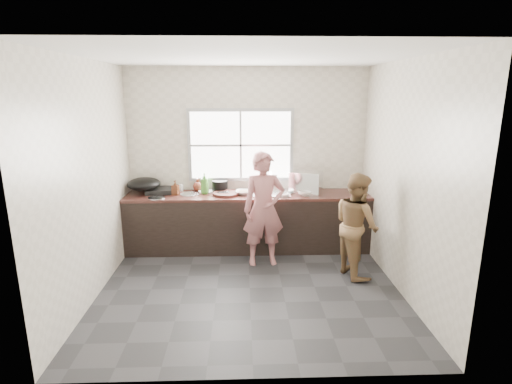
{
  "coord_description": "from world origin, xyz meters",
  "views": [
    {
      "loc": [
        -0.08,
        -4.46,
        2.33
      ],
      "look_at": [
        0.1,
        0.65,
        1.05
      ],
      "focal_mm": 28.0,
      "sensor_mm": 36.0,
      "label": 1
    }
  ],
  "objects_px": {
    "woman": "(264,213)",
    "bowl_held": "(284,195)",
    "bottle_brown_short": "(198,185)",
    "black_pot": "(220,186)",
    "wok": "(144,184)",
    "plate_food": "(206,191)",
    "bowl_crabs": "(306,193)",
    "burner": "(162,190)",
    "bowl_mince": "(244,192)",
    "bottle_brown_tall": "(175,188)",
    "dish_rack": "(306,183)",
    "person_side": "(357,225)",
    "glass_jar": "(181,188)",
    "pot_lid_right": "(190,194)",
    "cutting_board": "(226,194)",
    "bottle_green": "(205,183)",
    "pot_lid_left": "(156,198)"
  },
  "relations": [
    {
      "from": "woman",
      "to": "pot_lid_right",
      "type": "xyz_separation_m",
      "value": [
        -1.07,
        0.54,
        0.13
      ]
    },
    {
      "from": "bowl_crabs",
      "to": "burner",
      "type": "distance_m",
      "value": 2.16
    },
    {
      "from": "bottle_green",
      "to": "burner",
      "type": "xyz_separation_m",
      "value": [
        -0.66,
        0.13,
        -0.13
      ]
    },
    {
      "from": "person_side",
      "to": "bottle_brown_tall",
      "type": "relative_size",
      "value": 6.99
    },
    {
      "from": "wok",
      "to": "pot_lid_right",
      "type": "relative_size",
      "value": 1.72
    },
    {
      "from": "plate_food",
      "to": "burner",
      "type": "xyz_separation_m",
      "value": [
        -0.67,
        0.02,
        0.02
      ]
    },
    {
      "from": "black_pot",
      "to": "plate_food",
      "type": "bearing_deg",
      "value": -174.81
    },
    {
      "from": "cutting_board",
      "to": "bottle_brown_short",
      "type": "distance_m",
      "value": 0.52
    },
    {
      "from": "glass_jar",
      "to": "cutting_board",
      "type": "bearing_deg",
      "value": -21.84
    },
    {
      "from": "bowl_held",
      "to": "black_pot",
      "type": "xyz_separation_m",
      "value": [
        -0.95,
        0.34,
        0.06
      ]
    },
    {
      "from": "woman",
      "to": "bowl_held",
      "type": "relative_size",
      "value": 8.05
    },
    {
      "from": "black_pot",
      "to": "wok",
      "type": "height_order",
      "value": "wok"
    },
    {
      "from": "dish_rack",
      "to": "pot_lid_right",
      "type": "bearing_deg",
      "value": -157.06
    },
    {
      "from": "woman",
      "to": "pot_lid_right",
      "type": "bearing_deg",
      "value": 146.3
    },
    {
      "from": "dish_rack",
      "to": "glass_jar",
      "type": "bearing_deg",
      "value": -164.49
    },
    {
      "from": "bowl_held",
      "to": "plate_food",
      "type": "distance_m",
      "value": 1.2
    },
    {
      "from": "person_side",
      "to": "bowl_held",
      "type": "relative_size",
      "value": 7.44
    },
    {
      "from": "bowl_mince",
      "to": "glass_jar",
      "type": "height_order",
      "value": "glass_jar"
    },
    {
      "from": "bottle_brown_tall",
      "to": "burner",
      "type": "distance_m",
      "value": 0.3
    },
    {
      "from": "bowl_held",
      "to": "wok",
      "type": "distance_m",
      "value": 2.08
    },
    {
      "from": "bowl_mince",
      "to": "black_pot",
      "type": "height_order",
      "value": "black_pot"
    },
    {
      "from": "bowl_mince",
      "to": "person_side",
      "type": "bearing_deg",
      "value": -31.96
    },
    {
      "from": "bowl_mince",
      "to": "plate_food",
      "type": "bearing_deg",
      "value": 162.38
    },
    {
      "from": "plate_food",
      "to": "burner",
      "type": "bearing_deg",
      "value": 178.35
    },
    {
      "from": "bowl_crabs",
      "to": "bottle_brown_tall",
      "type": "distance_m",
      "value": 1.92
    },
    {
      "from": "bottle_green",
      "to": "glass_jar",
      "type": "bearing_deg",
      "value": 154.28
    },
    {
      "from": "bottle_brown_short",
      "to": "bowl_held",
      "type": "bearing_deg",
      "value": -17.03
    },
    {
      "from": "person_side",
      "to": "bottle_brown_short",
      "type": "relative_size",
      "value": 7.72
    },
    {
      "from": "woman",
      "to": "wok",
      "type": "height_order",
      "value": "woman"
    },
    {
      "from": "wok",
      "to": "pot_lid_left",
      "type": "distance_m",
      "value": 0.38
    },
    {
      "from": "person_side",
      "to": "bowl_mince",
      "type": "height_order",
      "value": "person_side"
    },
    {
      "from": "bowl_crabs",
      "to": "black_pot",
      "type": "xyz_separation_m",
      "value": [
        -1.27,
        0.28,
        0.05
      ]
    },
    {
      "from": "black_pot",
      "to": "bottle_green",
      "type": "bearing_deg",
      "value": -149.27
    },
    {
      "from": "black_pot",
      "to": "dish_rack",
      "type": "bearing_deg",
      "value": -7.61
    },
    {
      "from": "bowl_crabs",
      "to": "pot_lid_right",
      "type": "distance_m",
      "value": 1.71
    },
    {
      "from": "woman",
      "to": "bottle_brown_tall",
      "type": "height_order",
      "value": "woman"
    },
    {
      "from": "person_side",
      "to": "bowl_mince",
      "type": "bearing_deg",
      "value": 42.72
    },
    {
      "from": "bowl_held",
      "to": "glass_jar",
      "type": "bearing_deg",
      "value": 165.68
    },
    {
      "from": "pot_lid_left",
      "to": "bowl_held",
      "type": "bearing_deg",
      "value": 1.02
    },
    {
      "from": "dish_rack",
      "to": "pot_lid_left",
      "type": "relative_size",
      "value": 1.86
    },
    {
      "from": "bottle_brown_short",
      "to": "black_pot",
      "type": "bearing_deg",
      "value": -9.2
    },
    {
      "from": "pot_lid_right",
      "to": "black_pot",
      "type": "bearing_deg",
      "value": 23.58
    },
    {
      "from": "bowl_mince",
      "to": "bottle_brown_tall",
      "type": "height_order",
      "value": "bottle_brown_tall"
    },
    {
      "from": "bowl_crabs",
      "to": "black_pot",
      "type": "relative_size",
      "value": 0.82
    },
    {
      "from": "dish_rack",
      "to": "bowl_held",
      "type": "bearing_deg",
      "value": -131.33
    },
    {
      "from": "bowl_crabs",
      "to": "wok",
      "type": "bearing_deg",
      "value": 176.04
    },
    {
      "from": "bowl_held",
      "to": "glass_jar",
      "type": "distance_m",
      "value": 1.6
    },
    {
      "from": "person_side",
      "to": "bottle_green",
      "type": "bearing_deg",
      "value": 49.04
    },
    {
      "from": "pot_lid_left",
      "to": "glass_jar",
      "type": "bearing_deg",
      "value": 56.17
    },
    {
      "from": "plate_food",
      "to": "glass_jar",
      "type": "height_order",
      "value": "glass_jar"
    }
  ]
}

